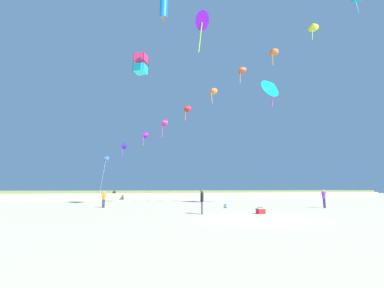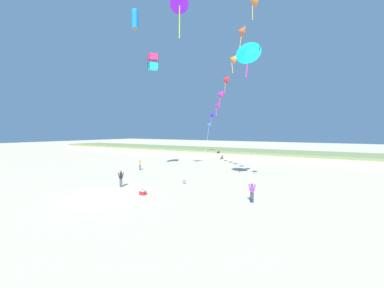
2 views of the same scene
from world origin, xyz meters
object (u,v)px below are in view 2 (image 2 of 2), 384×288
Objects in this scene: large_kite_low_lead at (247,50)px; large_kite_outer_drift at (135,19)px; large_kite_high_solo at (153,62)px; beach_ball at (184,182)px; person_mid_center at (252,190)px; person_near_left at (121,178)px; person_near_right at (140,164)px; beach_cooler at (143,193)px; large_kite_mid_trail at (179,4)px.

large_kite_outer_drift reaches higher than large_kite_low_lead.
large_kite_high_solo reaches higher than beach_ball.
person_mid_center is 0.64× the size of large_kite_outer_drift.
person_near_left is 17.79m from large_kite_low_lead.
large_kite_low_lead is at bearing 116.42° from person_mid_center.
person_near_right is 21.09m from person_mid_center.
large_kite_high_solo is 3.61× the size of beach_cooler.
large_kite_mid_trail is at bearing 136.38° from beach_ball.
large_kite_outer_drift reaches higher than beach_cooler.
large_kite_outer_drift is at bearing -153.79° from large_kite_mid_trail.
person_mid_center is 9.42m from beach_ball.
beach_cooler is at bearing -93.66° from beach_ball.
beach_cooler is (7.45, -10.14, -14.97)m from large_kite_high_solo.
large_kite_outer_drift is at bearing -74.16° from large_kite_high_solo.
person_near_left is at bearing -55.97° from person_near_right.
large_kite_outer_drift is (-4.75, -2.34, -1.44)m from large_kite_mid_trail.
beach_ball is (1.77, -1.69, -20.19)m from large_kite_mid_trail.
person_mid_center reaches higher than beach_cooler.
large_kite_low_lead is 1.85× the size of large_kite_high_solo.
person_mid_center reaches higher than person_near_right.
large_kite_low_lead is at bearing -11.67° from person_near_right.
person_near_right is at bearing 172.00° from large_kite_high_solo.
beach_cooler is (6.13, -5.48, -18.72)m from large_kite_outer_drift.
beach_ball is at bearing -43.62° from large_kite_mid_trail.
beach_cooler is at bearing -53.69° from large_kite_high_solo.
person_mid_center is (13.28, 1.73, -0.01)m from person_near_left.
beach_ball is at bearing -22.21° from person_near_right.
large_kite_high_solo is at bearing -8.00° from person_near_right.
large_kite_high_solo is 19.56m from beach_cooler.
person_near_right is 21.65m from large_kite_mid_trail.
large_kite_outer_drift is at bearing 170.33° from person_mid_center.
large_kite_high_solo is at bearing 110.48° from person_near_left.
large_kite_low_lead reaches higher than person_near_right.
person_mid_center is 22.63m from large_kite_mid_trail.
large_kite_mid_trail reaches higher than beach_cooler.
large_kite_low_lead is 10.64× the size of beach_ball.
large_kite_high_solo reaches higher than person_mid_center.
large_kite_low_lead is 14.96m from beach_ball.
person_near_left is at bearing -152.85° from large_kite_low_lead.
large_kite_outer_drift is at bearing -173.84° from large_kite_low_lead.
person_mid_center is at bearing -63.58° from large_kite_low_lead.
large_kite_low_lead is 11.02m from large_kite_mid_trail.
person_mid_center is 13.30m from large_kite_low_lead.
person_near_left is at bearing -172.57° from person_mid_center.
beach_ball is (6.52, 0.65, -18.76)m from large_kite_outer_drift.
person_near_left is 20.68m from large_kite_mid_trail.
large_kite_high_solo is (-14.63, 3.22, 1.69)m from large_kite_low_lead.
large_kite_high_solo is at bearing 167.59° from large_kite_low_lead.
large_kite_outer_drift is at bearing -49.60° from person_near_right.
large_kite_outer_drift is at bearing -174.31° from beach_ball.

